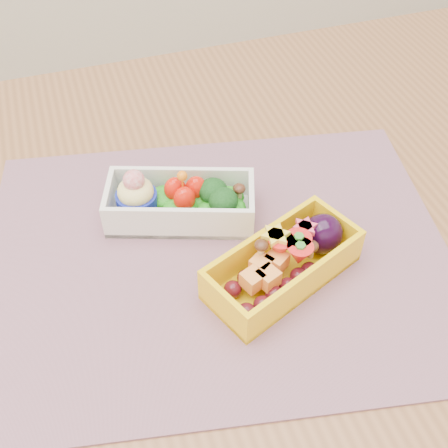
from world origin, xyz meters
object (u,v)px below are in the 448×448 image
object	(u,v)px
bento_yellow	(286,262)
table	(224,303)
bento_white	(180,202)
placemat	(219,255)

from	to	relation	value
bento_yellow	table	bearing A→B (deg)	104.97
bento_white	bento_yellow	bearing A→B (deg)	-37.08
table	bento_yellow	xyz separation A→B (m)	(0.04, -0.06, 0.12)
bento_white	bento_yellow	xyz separation A→B (m)	(0.08, -0.11, 0.00)
placemat	bento_white	distance (m)	0.07
placemat	bento_yellow	xyz separation A→B (m)	(0.05, -0.05, 0.02)
placemat	bento_white	size ratio (longest dim) A/B	2.79
placemat	bento_white	bearing A→B (deg)	109.16
bento_yellow	placemat	bearing A→B (deg)	115.44
bento_white	bento_yellow	size ratio (longest dim) A/B	1.00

